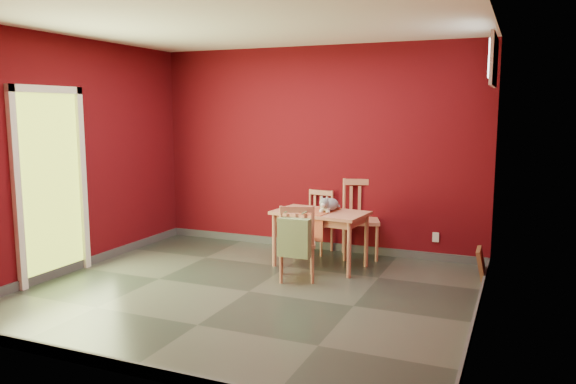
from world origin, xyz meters
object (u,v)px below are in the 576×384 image
at_px(tote_bag, 294,238).
at_px(dining_table, 320,218).
at_px(picture_frame, 481,264).
at_px(cat, 329,202).
at_px(chair_far_left, 317,221).
at_px(chair_far_right, 360,218).
at_px(chair_near, 297,241).

bearing_deg(tote_bag, dining_table, 89.47).
distance_m(dining_table, picture_frame, 1.88).
height_order(cat, picture_frame, cat).
xyz_separation_m(chair_far_left, tote_bag, (0.28, -1.47, 0.11)).
relative_size(chair_far_right, picture_frame, 2.77).
relative_size(cat, picture_frame, 1.18).
distance_m(chair_near, picture_frame, 2.06).
xyz_separation_m(chair_far_left, cat, (0.37, -0.58, 0.36)).
relative_size(tote_bag, picture_frame, 1.36).
xyz_separation_m(dining_table, chair_far_right, (0.30, 0.66, -0.09)).
height_order(chair_near, picture_frame, chair_near).
distance_m(chair_far_left, chair_near, 1.29).
xyz_separation_m(chair_far_left, chair_far_right, (0.59, -0.00, 0.09)).
bearing_deg(cat, tote_bag, -80.20).
bearing_deg(picture_frame, cat, -176.82).
bearing_deg(tote_bag, picture_frame, 28.29).
bearing_deg(chair_far_left, chair_far_right, -0.42).
bearing_deg(picture_frame, chair_far_left, 167.08).
height_order(tote_bag, picture_frame, tote_bag).
bearing_deg(chair_near, dining_table, 84.63).
bearing_deg(chair_far_left, chair_near, -79.83).
height_order(chair_far_right, tote_bag, chair_far_right).
relative_size(chair_far_right, chair_near, 1.16).
bearing_deg(picture_frame, tote_bag, -151.71).
xyz_separation_m(tote_bag, picture_frame, (1.83, 0.99, -0.35)).
height_order(chair_far_left, cat, cat).
relative_size(dining_table, tote_bag, 2.35).
xyz_separation_m(chair_far_right, cat, (-0.22, -0.58, 0.27)).
bearing_deg(cat, dining_table, -119.25).
distance_m(dining_table, tote_bag, 0.81).
bearing_deg(chair_near, chair_far_left, 100.17).
distance_m(chair_far_left, chair_far_right, 0.59).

